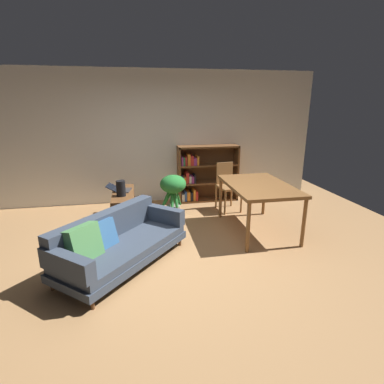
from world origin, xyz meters
name	(u,v)px	position (x,y,z in m)	size (l,w,h in m)	color
ground_plane	(175,259)	(0.00, 0.00, 0.00)	(8.16, 8.16, 0.00)	#A87A4C
back_wall_panel	(156,138)	(0.00, 2.70, 1.35)	(6.80, 0.10, 2.70)	silver
fabric_couch	(117,242)	(-0.76, 0.02, 0.32)	(1.79, 1.89, 0.71)	#56351E
media_console	(124,207)	(-0.70, 1.56, 0.26)	(0.38, 1.13, 0.53)	brown
open_laptop	(120,189)	(-0.76, 1.69, 0.56)	(0.46, 0.37, 0.12)	#333338
desk_speaker	(121,188)	(-0.72, 1.37, 0.67)	(0.15, 0.15, 0.27)	black
potted_floor_plant	(173,189)	(0.19, 1.62, 0.54)	(0.48, 0.48, 0.79)	#9E9389
dining_table	(259,189)	(1.47, 0.72, 0.73)	(0.95, 1.49, 0.80)	brown
dining_chair_near	(227,184)	(1.29, 1.83, 0.52)	(0.45, 0.50, 0.92)	olive
bookshelf	(203,174)	(0.96, 2.50, 0.58)	(1.29, 0.35, 1.19)	brown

